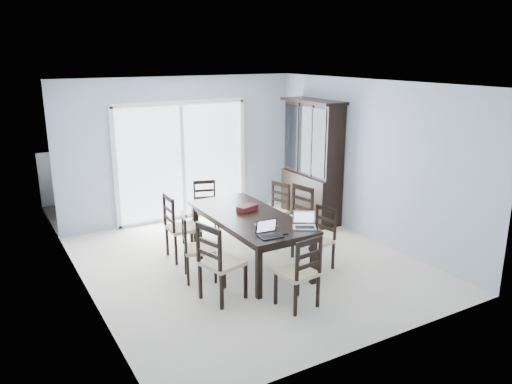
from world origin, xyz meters
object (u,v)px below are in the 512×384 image
at_px(chair_right_mid, 297,212).
at_px(cell_phone, 284,234).
at_px(laptop_silver, 305,224).
at_px(game_box, 247,208).
at_px(chair_end_far, 205,201).
at_px(chair_left_near, 216,254).
at_px(chair_right_near, 321,231).
at_px(hot_tub, 142,180).
at_px(chair_right_far, 277,204).
at_px(chair_end_near, 303,265).
at_px(chair_left_mid, 192,240).
at_px(chair_left_far, 177,220).
at_px(china_hutch, 312,162).
at_px(dining_table, 249,220).
at_px(laptop_dark, 271,233).

bearing_deg(chair_right_mid, cell_phone, 126.42).
xyz_separation_m(laptop_silver, game_box, (-0.29, 1.05, -0.01)).
bearing_deg(chair_end_far, chair_left_near, 84.88).
bearing_deg(chair_right_near, hot_tub, 5.69).
distance_m(chair_right_near, hot_tub, 4.44).
height_order(chair_right_near, chair_right_far, chair_right_far).
height_order(chair_right_far, laptop_silver, chair_right_far).
bearing_deg(game_box, chair_end_near, -96.48).
relative_size(chair_left_mid, chair_left_far, 0.93).
height_order(chair_end_far, cell_phone, chair_end_far).
relative_size(chair_left_mid, chair_right_mid, 0.92).
height_order(chair_right_far, chair_end_near, chair_end_near).
xyz_separation_m(chair_right_mid, laptop_silver, (-0.56, -0.97, 0.19)).
relative_size(laptop_silver, hot_tub, 0.17).
bearing_deg(china_hutch, chair_right_near, -122.63).
bearing_deg(chair_left_far, cell_phone, 29.33).
bearing_deg(laptop_silver, chair_left_mid, -179.17).
bearing_deg(china_hutch, dining_table, -148.29).
xyz_separation_m(chair_left_far, chair_right_mid, (1.77, -0.57, 0.00)).
distance_m(laptop_silver, cell_phone, 0.38).
relative_size(china_hutch, chair_left_near, 1.86).
distance_m(chair_right_far, game_box, 1.13).
height_order(china_hutch, chair_end_far, china_hutch).
height_order(chair_left_far, chair_end_near, chair_left_far).
bearing_deg(dining_table, cell_phone, -89.70).
height_order(chair_right_near, cell_phone, chair_right_near).
bearing_deg(chair_left_mid, chair_right_mid, 113.20).
distance_m(chair_left_near, chair_left_mid, 0.73).
relative_size(chair_left_far, chair_end_far, 1.14).
xyz_separation_m(chair_left_mid, chair_end_near, (0.81, -1.41, -0.00)).
bearing_deg(chair_end_far, game_box, 108.34).
bearing_deg(dining_table, chair_end_near, -94.10).
xyz_separation_m(chair_right_mid, chair_end_near, (-1.04, -1.61, -0.05)).
height_order(chair_end_near, cell_phone, chair_end_near).
bearing_deg(cell_phone, chair_right_far, 65.42).
height_order(chair_left_near, chair_right_far, chair_left_near).
xyz_separation_m(chair_left_near, chair_left_far, (0.07, 1.50, -0.01)).
distance_m(laptop_dark, hot_tub, 4.56).
xyz_separation_m(chair_left_mid, laptop_dark, (0.72, -0.82, 0.23)).
relative_size(chair_end_near, chair_end_far, 1.05).
height_order(chair_end_near, game_box, chair_end_near).
relative_size(dining_table, hot_tub, 1.03).
distance_m(chair_left_mid, laptop_silver, 1.52).
bearing_deg(game_box, chair_left_mid, -164.41).
height_order(dining_table, game_box, game_box).
height_order(chair_left_far, chair_end_far, chair_left_far).
relative_size(dining_table, china_hutch, 1.00).
height_order(chair_left_mid, hot_tub, chair_left_mid).
distance_m(china_hutch, laptop_dark, 3.10).
bearing_deg(chair_right_far, chair_end_near, 137.24).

